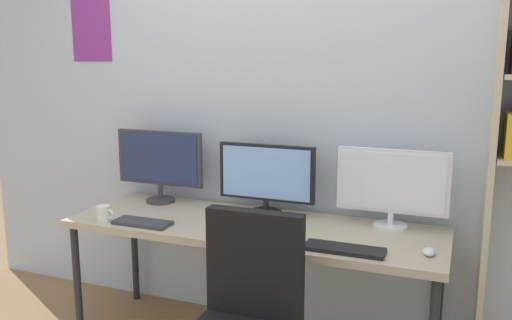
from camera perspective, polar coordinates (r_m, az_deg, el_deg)
name	(u,v)px	position (r m, az deg, el deg)	size (l,w,h in m)	color
wall_back	(278,115)	(3.23, 2.40, 4.83)	(4.47, 0.11, 2.60)	silver
desk	(253,233)	(2.98, -0.36, -7.80)	(2.07, 0.68, 0.74)	tan
monitor_left	(160,162)	(3.40, -10.25, -0.20)	(0.59, 0.18, 0.45)	#38383D
monitor_center	(266,176)	(3.09, 1.11, -1.76)	(0.58, 0.18, 0.41)	black
monitor_right	(392,185)	(2.93, 14.34, -2.64)	(0.59, 0.18, 0.43)	silver
keyboard_left	(143,223)	(3.01, -12.02, -6.56)	(0.32, 0.13, 0.02)	#38383D
keyboard_right	(344,249)	(2.59, 9.40, -9.37)	(0.38, 0.13, 0.02)	black
computer_mouse	(429,252)	(2.64, 17.99, -9.29)	(0.06, 0.10, 0.03)	silver
coffee_mug	(104,214)	(3.11, -15.91, -5.53)	(0.11, 0.08, 0.09)	white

